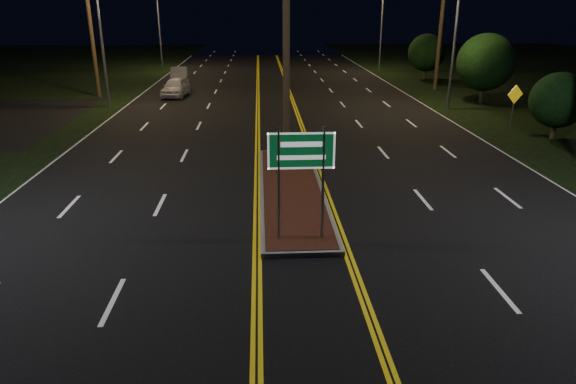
{
  "coord_description": "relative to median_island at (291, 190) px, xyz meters",
  "views": [
    {
      "loc": [
        -1.07,
        -10.29,
        6.34
      ],
      "look_at": [
        -0.41,
        1.82,
        1.9
      ],
      "focal_mm": 32.0,
      "sensor_mm": 36.0,
      "label": 1
    }
  ],
  "objects": [
    {
      "name": "ground",
      "position": [
        0.0,
        -7.0,
        -0.08
      ],
      "size": [
        120.0,
        120.0,
        0.0
      ],
      "primitive_type": "plane",
      "color": "black",
      "rests_on": "ground"
    },
    {
      "name": "median_island",
      "position": [
        0.0,
        0.0,
        0.0
      ],
      "size": [
        2.25,
        10.25,
        0.17
      ],
      "color": "gray",
      "rests_on": "ground"
    },
    {
      "name": "highway_sign",
      "position": [
        0.0,
        -4.2,
        2.32
      ],
      "size": [
        1.8,
        0.08,
        3.2
      ],
      "color": "gray",
      "rests_on": "ground"
    },
    {
      "name": "streetlight_left_mid",
      "position": [
        -10.61,
        17.0,
        5.57
      ],
      "size": [
        1.91,
        0.44,
        9.0
      ],
      "color": "gray",
      "rests_on": "ground"
    },
    {
      "name": "streetlight_left_far",
      "position": [
        -10.61,
        37.0,
        5.57
      ],
      "size": [
        1.91,
        0.44,
        9.0
      ],
      "color": "gray",
      "rests_on": "ground"
    },
    {
      "name": "streetlight_right_mid",
      "position": [
        10.61,
        15.0,
        5.57
      ],
      "size": [
        1.91,
        0.44,
        9.0
      ],
      "color": "gray",
      "rests_on": "ground"
    },
    {
      "name": "streetlight_right_far",
      "position": [
        10.61,
        35.0,
        5.57
      ],
      "size": [
        1.91,
        0.44,
        9.0
      ],
      "color": "gray",
      "rests_on": "ground"
    },
    {
      "name": "shrub_near",
      "position": [
        13.5,
        7.0,
        1.86
      ],
      "size": [
        2.7,
        2.7,
        3.3
      ],
      "color": "#382819",
      "rests_on": "ground"
    },
    {
      "name": "shrub_mid",
      "position": [
        14.0,
        17.0,
        2.64
      ],
      "size": [
        3.78,
        3.78,
        4.62
      ],
      "color": "#382819",
      "rests_on": "ground"
    },
    {
      "name": "shrub_far",
      "position": [
        13.8,
        29.0,
        2.25
      ],
      "size": [
        3.24,
        3.24,
        3.96
      ],
      "color": "#382819",
      "rests_on": "ground"
    },
    {
      "name": "car_near",
      "position": [
        -7.22,
        20.94,
        0.7
      ],
      "size": [
        2.44,
        4.86,
        1.56
      ],
      "primitive_type": "imported",
      "rotation": [
        0.0,
        0.0,
        -0.09
      ],
      "color": "silver",
      "rests_on": "ground"
    },
    {
      "name": "car_far",
      "position": [
        -8.0,
        28.13,
        0.66
      ],
      "size": [
        2.41,
        4.67,
        1.49
      ],
      "primitive_type": "imported",
      "rotation": [
        0.0,
        0.0,
        0.11
      ],
      "color": "#ADADB7",
      "rests_on": "ground"
    },
    {
      "name": "warning_sign",
      "position": [
        12.41,
        9.21,
        1.46
      ],
      "size": [
        0.96,
        0.34,
        2.39
      ],
      "rotation": [
        0.0,
        0.0,
        0.31
      ],
      "color": "gray",
      "rests_on": "ground"
    }
  ]
}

